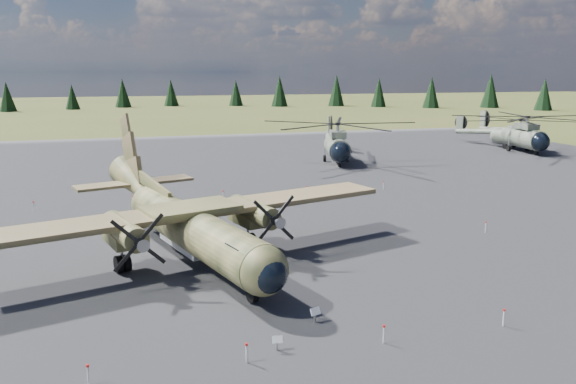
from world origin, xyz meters
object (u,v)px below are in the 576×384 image
object	(u,v)px
helicopter_near	(337,134)
helicopter_mid	(525,126)
transport_plane	(185,218)
helicopter_far	(518,128)

from	to	relation	value
helicopter_near	helicopter_mid	xyz separation A→B (m)	(29.56, 1.89, 0.06)
helicopter_near	helicopter_mid	distance (m)	29.62
transport_plane	helicopter_mid	bearing A→B (deg)	16.98
transport_plane	helicopter_far	bearing A→B (deg)	18.68
transport_plane	helicopter_far	xyz separation A→B (m)	(53.43, 37.60, 0.67)
helicopter_mid	helicopter_far	world-z (taller)	helicopter_mid
helicopter_far	transport_plane	bearing A→B (deg)	-165.40
transport_plane	helicopter_mid	xyz separation A→B (m)	(52.04, 34.36, 1.21)
transport_plane	helicopter_near	world-z (taller)	transport_plane
helicopter_far	helicopter_mid	bearing A→B (deg)	-133.74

